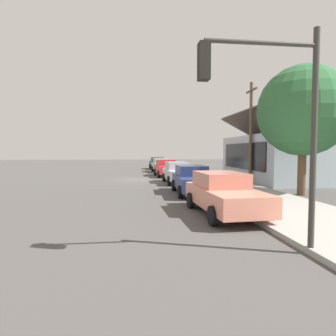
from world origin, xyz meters
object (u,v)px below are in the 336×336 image
(car_navy, at_px, (192,179))
(utility_pole_wooden, at_px, (251,131))
(car_charcoal, at_px, (158,163))
(traffic_light_main, at_px, (271,103))
(car_seafoam, at_px, (161,165))
(fire_hydrant_red, at_px, (201,179))
(car_cherry, at_px, (166,168))
(car_silver, at_px, (177,172))
(car_coral, at_px, (223,193))
(shade_tree, at_px, (303,111))

(car_navy, distance_m, utility_pole_wooden, 7.74)
(car_charcoal, height_order, traffic_light_main, traffic_light_main)
(car_seafoam, distance_m, fire_hydrant_red, 13.44)
(car_seafoam, xyz_separation_m, utility_pole_wooden, (12.42, 5.53, 3.12))
(car_cherry, height_order, car_silver, same)
(car_navy, bearing_deg, car_cherry, -177.49)
(fire_hydrant_red, bearing_deg, car_coral, -8.21)
(car_silver, height_order, shade_tree, shade_tree)
(car_coral, bearing_deg, car_cherry, 178.23)
(car_seafoam, height_order, shade_tree, shade_tree)
(utility_pole_wooden, bearing_deg, car_silver, -100.34)
(car_silver, xyz_separation_m, utility_pole_wooden, (0.98, 5.38, 3.11))
(car_silver, xyz_separation_m, traffic_light_main, (15.38, -0.28, 2.68))
(car_charcoal, distance_m, car_coral, 28.11)
(car_charcoal, height_order, car_coral, same)
(car_silver, bearing_deg, car_seafoam, 179.77)
(car_silver, bearing_deg, fire_hydrant_red, 34.71)
(car_cherry, distance_m, utility_pole_wooden, 9.44)
(car_silver, relative_size, traffic_light_main, 0.89)
(traffic_light_main, bearing_deg, fire_hydrant_red, 172.97)
(utility_pole_wooden, bearing_deg, shade_tree, 4.31)
(car_seafoam, bearing_deg, car_navy, -1.96)
(car_seafoam, relative_size, traffic_light_main, 0.86)
(traffic_light_main, bearing_deg, shade_tree, 144.30)
(car_navy, relative_size, car_coral, 0.98)
(car_navy, height_order, utility_pole_wooden, utility_pole_wooden)
(car_charcoal, height_order, shade_tree, shade_tree)
(car_charcoal, relative_size, shade_tree, 0.66)
(car_silver, distance_m, car_navy, 5.58)
(utility_pole_wooden, bearing_deg, traffic_light_main, -21.46)
(car_cherry, xyz_separation_m, fire_hydrant_red, (7.89, 1.57, -0.32))
(car_seafoam, distance_m, car_coral, 22.43)
(car_navy, bearing_deg, fire_hydrant_red, 160.83)
(car_silver, relative_size, car_navy, 0.98)
(car_silver, distance_m, shade_tree, 9.77)
(car_cherry, distance_m, car_navy, 11.56)
(car_navy, distance_m, fire_hydrant_red, 3.94)
(car_coral, bearing_deg, car_silver, 177.68)
(car_coral, xyz_separation_m, traffic_light_main, (4.39, -0.35, 2.67))
(traffic_light_main, height_order, utility_pole_wooden, utility_pole_wooden)
(car_charcoal, relative_size, car_coral, 0.95)
(utility_pole_wooden, bearing_deg, car_navy, -49.53)
(car_silver, distance_m, utility_pole_wooden, 6.29)
(car_cherry, relative_size, utility_pole_wooden, 0.65)
(car_seafoam, xyz_separation_m, fire_hydrant_red, (13.35, 1.53, -0.32))
(car_charcoal, bearing_deg, shade_tree, 11.58)
(car_navy, relative_size, shade_tree, 0.67)
(car_silver, distance_m, car_coral, 10.99)
(car_cherry, xyz_separation_m, traffic_light_main, (21.35, -0.08, 2.67))
(car_silver, height_order, utility_pole_wooden, utility_pole_wooden)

